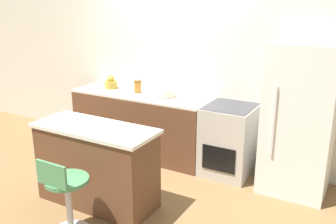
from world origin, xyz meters
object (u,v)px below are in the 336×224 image
oven_range (229,140)px  refrigerator (300,119)px  mixing_bowl (165,92)px  stool_chair (66,196)px  kettle (111,83)px

oven_range → refrigerator: 0.95m
refrigerator → mixing_bowl: size_ratio=6.03×
mixing_bowl → refrigerator: bearing=-1.2°
mixing_bowl → stool_chair: bearing=-86.9°
stool_chair → kettle: size_ratio=4.17×
kettle → mixing_bowl: kettle is taller
refrigerator → stool_chair: bearing=-130.0°
oven_range → mixing_bowl: size_ratio=3.13×
stool_chair → refrigerator: bearing=50.0°
oven_range → kettle: size_ratio=4.62×
oven_range → stool_chair: (-0.85, -2.04, -0.04)m
mixing_bowl → kettle: bearing=180.0°
refrigerator → mixing_bowl: 1.81m
kettle → mixing_bowl: (0.93, 0.00, -0.03)m
refrigerator → kettle: refrigerator is taller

